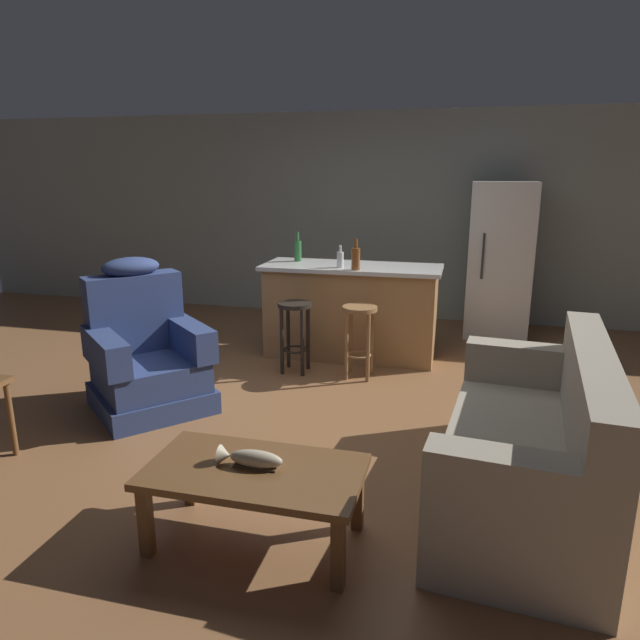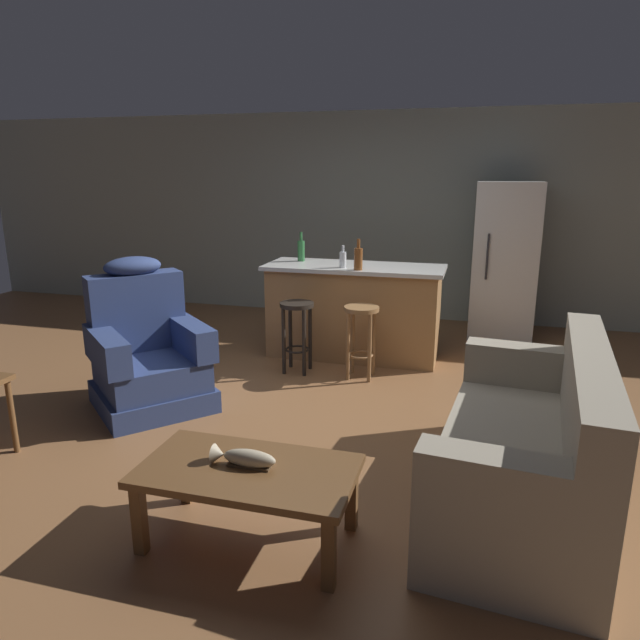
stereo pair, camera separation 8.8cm
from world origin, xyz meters
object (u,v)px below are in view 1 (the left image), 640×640
object	(u,v)px
bar_stool_left	(295,324)
bottle_short_amber	(356,258)
recliner_near_lamp	(146,356)
kitchen_island	(351,311)
couch	(534,448)
coffee_table	(255,478)
bottle_wine_dark	(298,250)
refrigerator	(499,260)
fish_figurine	(250,459)
bottle_tall_green	(340,259)
bar_stool_right	(359,328)

from	to	relation	value
bar_stool_left	bottle_short_amber	world-z (taller)	bottle_short_amber
recliner_near_lamp	bottle_short_amber	distance (m)	2.14
kitchen_island	bar_stool_left	distance (m)	0.75
couch	recliner_near_lamp	world-z (taller)	recliner_near_lamp
coffee_table	bottle_short_amber	distance (m)	2.99
bottle_wine_dark	recliner_near_lamp	bearing A→B (deg)	-112.20
refrigerator	recliner_near_lamp	bearing A→B (deg)	-134.34
bottle_wine_dark	fish_figurine	bearing A→B (deg)	-77.73
recliner_near_lamp	bar_stool_left	distance (m)	1.43
couch	recliner_near_lamp	distance (m)	3.00
recliner_near_lamp	bottle_wine_dark	bearing A→B (deg)	109.52
bottle_tall_green	bottle_short_amber	world-z (taller)	bottle_short_amber
bar_stool_left	bottle_short_amber	size ratio (longest dim) A/B	2.27
bar_stool_right	bottle_wine_dark	xyz separation A→B (m)	(-0.81, 0.76, 0.59)
fish_figurine	bottle_tall_green	size ratio (longest dim) A/B	1.55
coffee_table	bar_stool_right	size ratio (longest dim) A/B	1.62
bottle_short_amber	couch	bearing A→B (deg)	-55.88
coffee_table	fish_figurine	distance (m)	0.10
fish_figurine	refrigerator	bearing A→B (deg)	72.49
kitchen_island	bar_stool_right	xyz separation A→B (m)	(0.21, -0.63, -0.01)
bottle_short_amber	bar_stool_right	bearing A→B (deg)	-72.69
fish_figurine	couch	xyz separation A→B (m)	(1.45, 0.73, -0.12)
couch	bar_stool_right	size ratio (longest dim) A/B	2.91
bar_stool_right	bottle_short_amber	xyz separation A→B (m)	(-0.12, 0.37, 0.59)
bottle_tall_green	couch	bearing A→B (deg)	-54.09
coffee_table	couch	world-z (taller)	couch
coffee_table	bottle_tall_green	distance (m)	3.10
bar_stool_left	bottle_wine_dark	bearing A→B (deg)	104.10
recliner_near_lamp	refrigerator	size ratio (longest dim) A/B	0.68
bar_stool_left	fish_figurine	bearing A→B (deg)	-78.29
bar_stool_right	refrigerator	xyz separation A→B (m)	(1.28, 1.83, 0.41)
kitchen_island	fish_figurine	bearing A→B (deg)	-87.98
bar_stool_left	bottle_short_amber	distance (m)	0.86
couch	refrigerator	size ratio (longest dim) A/B	1.12
couch	bar_stool_right	world-z (taller)	couch
recliner_near_lamp	bottle_tall_green	world-z (taller)	recliner_near_lamp
bar_stool_left	couch	bearing A→B (deg)	-42.32
fish_figurine	bottle_wine_dark	world-z (taller)	bottle_wine_dark
coffee_table	kitchen_island	distance (m)	3.18
bar_stool_left	bottle_short_amber	bearing A→B (deg)	36.31
bar_stool_left	bar_stool_right	distance (m)	0.62
coffee_table	recliner_near_lamp	size ratio (longest dim) A/B	0.92
refrigerator	bottle_tall_green	xyz separation A→B (m)	(-1.57, -1.36, 0.15)
bottle_tall_green	bar_stool_left	bearing A→B (deg)	-124.78
bottle_wine_dark	coffee_table	bearing A→B (deg)	-77.34
bar_stool_right	bottle_tall_green	size ratio (longest dim) A/B	3.10
kitchen_island	bar_stool_right	bearing A→B (deg)	-71.89
bar_stool_left	coffee_table	bearing A→B (deg)	-77.77
recliner_near_lamp	kitchen_island	bearing A→B (deg)	93.28
couch	recliner_near_lamp	bearing A→B (deg)	-8.06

